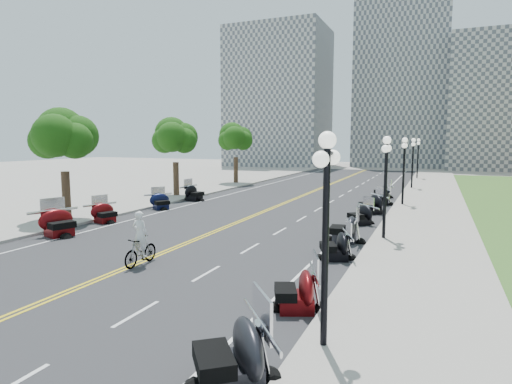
% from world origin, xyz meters
% --- Properties ---
extents(ground, '(160.00, 160.00, 0.00)m').
position_xyz_m(ground, '(0.00, 0.00, 0.00)').
color(ground, gray).
extents(road, '(16.00, 90.00, 0.01)m').
position_xyz_m(road, '(0.00, 10.00, 0.00)').
color(road, '#333335').
rests_on(road, ground).
extents(centerline_yellow_a, '(0.12, 90.00, 0.00)m').
position_xyz_m(centerline_yellow_a, '(-0.12, 10.00, 0.01)').
color(centerline_yellow_a, yellow).
rests_on(centerline_yellow_a, road).
extents(centerline_yellow_b, '(0.12, 90.00, 0.00)m').
position_xyz_m(centerline_yellow_b, '(0.12, 10.00, 0.01)').
color(centerline_yellow_b, yellow).
rests_on(centerline_yellow_b, road).
extents(edge_line_north, '(0.12, 90.00, 0.00)m').
position_xyz_m(edge_line_north, '(6.40, 10.00, 0.01)').
color(edge_line_north, white).
rests_on(edge_line_north, road).
extents(edge_line_south, '(0.12, 90.00, 0.00)m').
position_xyz_m(edge_line_south, '(-6.40, 10.00, 0.01)').
color(edge_line_south, white).
rests_on(edge_line_south, road).
extents(lane_dash_4, '(0.12, 2.00, 0.00)m').
position_xyz_m(lane_dash_4, '(3.20, -8.00, 0.01)').
color(lane_dash_4, white).
rests_on(lane_dash_4, road).
extents(lane_dash_5, '(0.12, 2.00, 0.00)m').
position_xyz_m(lane_dash_5, '(3.20, -4.00, 0.01)').
color(lane_dash_5, white).
rests_on(lane_dash_5, road).
extents(lane_dash_6, '(0.12, 2.00, 0.00)m').
position_xyz_m(lane_dash_6, '(3.20, 0.00, 0.01)').
color(lane_dash_6, white).
rests_on(lane_dash_6, road).
extents(lane_dash_7, '(0.12, 2.00, 0.00)m').
position_xyz_m(lane_dash_7, '(3.20, 4.00, 0.01)').
color(lane_dash_7, white).
rests_on(lane_dash_7, road).
extents(lane_dash_8, '(0.12, 2.00, 0.00)m').
position_xyz_m(lane_dash_8, '(3.20, 8.00, 0.01)').
color(lane_dash_8, white).
rests_on(lane_dash_8, road).
extents(lane_dash_9, '(0.12, 2.00, 0.00)m').
position_xyz_m(lane_dash_9, '(3.20, 12.00, 0.01)').
color(lane_dash_9, white).
rests_on(lane_dash_9, road).
extents(lane_dash_10, '(0.12, 2.00, 0.00)m').
position_xyz_m(lane_dash_10, '(3.20, 16.00, 0.01)').
color(lane_dash_10, white).
rests_on(lane_dash_10, road).
extents(lane_dash_11, '(0.12, 2.00, 0.00)m').
position_xyz_m(lane_dash_11, '(3.20, 20.00, 0.01)').
color(lane_dash_11, white).
rests_on(lane_dash_11, road).
extents(lane_dash_12, '(0.12, 2.00, 0.00)m').
position_xyz_m(lane_dash_12, '(3.20, 24.00, 0.01)').
color(lane_dash_12, white).
rests_on(lane_dash_12, road).
extents(lane_dash_13, '(0.12, 2.00, 0.00)m').
position_xyz_m(lane_dash_13, '(3.20, 28.00, 0.01)').
color(lane_dash_13, white).
rests_on(lane_dash_13, road).
extents(lane_dash_14, '(0.12, 2.00, 0.00)m').
position_xyz_m(lane_dash_14, '(3.20, 32.00, 0.01)').
color(lane_dash_14, white).
rests_on(lane_dash_14, road).
extents(lane_dash_15, '(0.12, 2.00, 0.00)m').
position_xyz_m(lane_dash_15, '(3.20, 36.00, 0.01)').
color(lane_dash_15, white).
rests_on(lane_dash_15, road).
extents(lane_dash_16, '(0.12, 2.00, 0.00)m').
position_xyz_m(lane_dash_16, '(3.20, 40.00, 0.01)').
color(lane_dash_16, white).
rests_on(lane_dash_16, road).
extents(lane_dash_17, '(0.12, 2.00, 0.00)m').
position_xyz_m(lane_dash_17, '(3.20, 44.00, 0.01)').
color(lane_dash_17, white).
rests_on(lane_dash_17, road).
extents(lane_dash_18, '(0.12, 2.00, 0.00)m').
position_xyz_m(lane_dash_18, '(3.20, 48.00, 0.01)').
color(lane_dash_18, white).
rests_on(lane_dash_18, road).
extents(lane_dash_19, '(0.12, 2.00, 0.00)m').
position_xyz_m(lane_dash_19, '(3.20, 52.00, 0.01)').
color(lane_dash_19, white).
rests_on(lane_dash_19, road).
extents(sidewalk_north, '(5.00, 90.00, 0.15)m').
position_xyz_m(sidewalk_north, '(10.50, 10.00, 0.07)').
color(sidewalk_north, '#9E9991').
rests_on(sidewalk_north, ground).
extents(sidewalk_south, '(5.00, 90.00, 0.15)m').
position_xyz_m(sidewalk_south, '(-10.50, 10.00, 0.07)').
color(sidewalk_south, '#9E9991').
rests_on(sidewalk_south, ground).
extents(distant_block_a, '(18.00, 14.00, 26.00)m').
position_xyz_m(distant_block_a, '(-18.00, 62.00, 13.00)').
color(distant_block_a, gray).
rests_on(distant_block_a, ground).
extents(distant_block_b, '(16.00, 12.00, 30.00)m').
position_xyz_m(distant_block_b, '(4.00, 68.00, 15.00)').
color(distant_block_b, gray).
rests_on(distant_block_b, ground).
extents(street_lamp_1, '(0.50, 1.20, 4.90)m').
position_xyz_m(street_lamp_1, '(8.60, -8.00, 2.60)').
color(street_lamp_1, black).
rests_on(street_lamp_1, sidewalk_north).
extents(street_lamp_2, '(0.50, 1.20, 4.90)m').
position_xyz_m(street_lamp_2, '(8.60, 4.00, 2.60)').
color(street_lamp_2, black).
rests_on(street_lamp_2, sidewalk_north).
extents(street_lamp_3, '(0.50, 1.20, 4.90)m').
position_xyz_m(street_lamp_3, '(8.60, 16.00, 2.60)').
color(street_lamp_3, black).
rests_on(street_lamp_3, sidewalk_north).
extents(street_lamp_4, '(0.50, 1.20, 4.90)m').
position_xyz_m(street_lamp_4, '(8.60, 28.00, 2.60)').
color(street_lamp_4, black).
rests_on(street_lamp_4, sidewalk_north).
extents(street_lamp_5, '(0.50, 1.20, 4.90)m').
position_xyz_m(street_lamp_5, '(8.60, 40.00, 2.60)').
color(street_lamp_5, black).
rests_on(street_lamp_5, sidewalk_north).
extents(tree_2, '(4.80, 4.80, 9.20)m').
position_xyz_m(tree_2, '(-10.00, 2.00, 4.75)').
color(tree_2, '#235619').
rests_on(tree_2, sidewalk_south).
extents(tree_3, '(4.80, 4.80, 9.20)m').
position_xyz_m(tree_3, '(-10.00, 14.00, 4.75)').
color(tree_3, '#235619').
rests_on(tree_3, sidewalk_south).
extents(tree_4, '(4.80, 4.80, 9.20)m').
position_xyz_m(tree_4, '(-10.00, 26.00, 4.75)').
color(tree_4, '#235619').
rests_on(tree_4, sidewalk_south).
extents(motorcycle_n_3, '(3.12, 3.12, 1.55)m').
position_xyz_m(motorcycle_n_3, '(7.28, -10.19, 0.78)').
color(motorcycle_n_3, black).
rests_on(motorcycle_n_3, road).
extents(motorcycle_n_4, '(2.52, 2.52, 1.35)m').
position_xyz_m(motorcycle_n_4, '(7.28, -5.98, 0.68)').
color(motorcycle_n_4, '#590A0C').
rests_on(motorcycle_n_4, road).
extents(motorcycle_n_5, '(2.43, 2.43, 1.31)m').
position_xyz_m(motorcycle_n_5, '(7.16, -0.27, 0.65)').
color(motorcycle_n_5, black).
rests_on(motorcycle_n_5, road).
extents(motorcycle_n_6, '(2.27, 2.27, 1.48)m').
position_xyz_m(motorcycle_n_6, '(6.89, 2.93, 0.74)').
color(motorcycle_n_6, black).
rests_on(motorcycle_n_6, road).
extents(motorcycle_n_7, '(2.65, 2.65, 1.31)m').
position_xyz_m(motorcycle_n_7, '(6.88, 7.58, 0.66)').
color(motorcycle_n_7, black).
rests_on(motorcycle_n_7, road).
extents(motorcycle_n_8, '(2.94, 2.94, 1.48)m').
position_xyz_m(motorcycle_n_8, '(6.94, 11.66, 0.74)').
color(motorcycle_n_8, black).
rests_on(motorcycle_n_8, road).
extents(motorcycle_n_9, '(2.37, 2.37, 1.38)m').
position_xyz_m(motorcycle_n_9, '(7.05, 16.01, 0.69)').
color(motorcycle_n_9, black).
rests_on(motorcycle_n_9, road).
extents(motorcycle_n_10, '(2.54, 2.54, 1.34)m').
position_xyz_m(motorcycle_n_10, '(6.71, 19.97, 0.67)').
color(motorcycle_n_10, black).
rests_on(motorcycle_n_10, road).
extents(motorcycle_s_5, '(2.83, 2.83, 1.56)m').
position_xyz_m(motorcycle_s_5, '(-6.83, -1.51, 0.78)').
color(motorcycle_s_5, '#590A0C').
rests_on(motorcycle_s_5, road).
extents(motorcycle_s_6, '(2.35, 2.35, 1.31)m').
position_xyz_m(motorcycle_s_6, '(-7.27, 2.26, 0.66)').
color(motorcycle_s_6, '#590A0C').
rests_on(motorcycle_s_6, road).
extents(motorcycle_s_7, '(2.52, 2.52, 1.27)m').
position_xyz_m(motorcycle_s_7, '(-7.14, 7.70, 0.63)').
color(motorcycle_s_7, black).
rests_on(motorcycle_s_7, road).
extents(motorcycle_s_8, '(2.16, 2.16, 1.43)m').
position_xyz_m(motorcycle_s_8, '(-7.21, 12.37, 0.72)').
color(motorcycle_s_8, black).
rests_on(motorcycle_s_8, road).
extents(bicycle, '(0.55, 1.92, 1.15)m').
position_xyz_m(bicycle, '(0.29, -4.06, 0.57)').
color(bicycle, '#A51414').
rests_on(bicycle, road).
extents(cyclist_rider, '(0.66, 0.43, 1.82)m').
position_xyz_m(cyclist_rider, '(0.29, -4.06, 2.06)').
color(cyclist_rider, white).
rests_on(cyclist_rider, bicycle).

